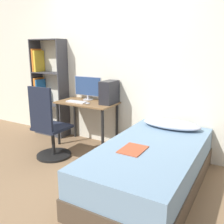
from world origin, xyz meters
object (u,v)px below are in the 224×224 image
Objects in this scene: bookshelf at (46,89)px; pc_tower at (109,92)px; keyboard at (76,102)px; monitor at (88,87)px; office_chair at (49,131)px; bed at (150,167)px.

pc_tower is (1.38, -0.05, 0.06)m from bookshelf.
bookshelf is 5.07× the size of keyboard.
keyboard is 0.96× the size of pc_tower.
monitor is at bearing 84.08° from keyboard.
office_chair reaches higher than bed.
bookshelf is 1.62× the size of office_chair.
bed is 5.60× the size of pc_tower.
office_chair is at bearing -95.18° from monitor.
monitor is 1.48× the size of pc_tower.
pc_tower reaches higher than bed.
bed is 1.71m from keyboard.
monitor is 1.54× the size of keyboard.
pc_tower is (0.54, 0.78, 0.50)m from office_chair.
bookshelf is 1.38m from pc_tower.
bookshelf is 0.87× the size of bed.
office_chair is 1.07m from pc_tower.
keyboard is at bearing 85.17° from office_chair.
bookshelf is at bearing 135.33° from office_chair.
bed is at bearing -19.63° from bookshelf.
bed is 5.84× the size of keyboard.
keyboard is (-0.03, -0.28, -0.20)m from monitor.
pc_tower is at bearing -2.04° from bookshelf.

